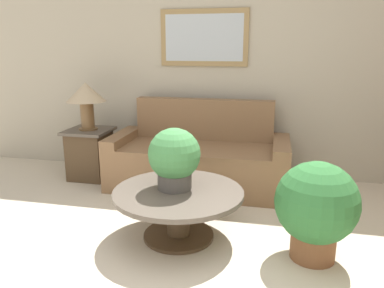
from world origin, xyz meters
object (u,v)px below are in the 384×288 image
(coffee_table, at_px, (178,203))
(potted_plant_on_table, at_px, (174,157))
(table_lamp, at_px, (86,96))
(couch_main, at_px, (199,160))
(potted_plant_floor, at_px, (316,207))
(side_table, at_px, (90,153))

(coffee_table, height_order, potted_plant_on_table, potted_plant_on_table)
(table_lamp, relative_size, potted_plant_on_table, 1.09)
(couch_main, height_order, potted_plant_floor, couch_main)
(side_table, relative_size, table_lamp, 1.08)
(couch_main, xyz_separation_m, table_lamp, (-1.37, -0.01, 0.70))
(couch_main, height_order, table_lamp, table_lamp)
(side_table, xyz_separation_m, table_lamp, (0.00, 0.00, 0.71))
(couch_main, bearing_deg, coffee_table, -86.62)
(table_lamp, bearing_deg, potted_plant_floor, -27.68)
(coffee_table, bearing_deg, side_table, 139.50)
(table_lamp, bearing_deg, couch_main, 0.48)
(coffee_table, bearing_deg, potted_plant_floor, -5.05)
(potted_plant_on_table, bearing_deg, couch_main, 91.51)
(coffee_table, bearing_deg, table_lamp, 139.50)
(couch_main, xyz_separation_m, potted_plant_on_table, (0.03, -1.20, 0.38))
(couch_main, height_order, side_table, couch_main)
(table_lamp, bearing_deg, side_table, -135.00)
(coffee_table, xyz_separation_m, potted_plant_floor, (1.09, -0.10, 0.12))
(potted_plant_floor, bearing_deg, potted_plant_on_table, 172.92)
(side_table, bearing_deg, potted_plant_floor, -27.68)
(couch_main, bearing_deg, side_table, -179.52)
(potted_plant_on_table, bearing_deg, table_lamp, 139.70)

